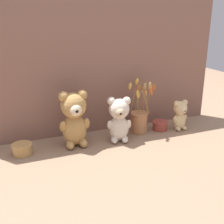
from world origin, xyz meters
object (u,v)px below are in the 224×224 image
at_px(decorative_tin_tall, 22,149).
at_px(teddy_bear_medium, 119,119).
at_px(decorative_tin_short, 160,125).
at_px(flower_vase, 140,118).
at_px(teddy_bear_large, 74,118).
at_px(teddy_bear_small, 180,114).

bearing_deg(decorative_tin_tall, teddy_bear_medium, -3.05).
height_order(decorative_tin_tall, decorative_tin_short, decorative_tin_tall).
bearing_deg(flower_vase, decorative_tin_tall, -176.81).
bearing_deg(decorative_tin_tall, flower_vase, 3.19).
bearing_deg(decorative_tin_short, flower_vase, 175.32).
distance_m(teddy_bear_large, teddy_bear_medium, 0.24).
distance_m(teddy_bear_medium, teddy_bear_small, 0.41).
relative_size(teddy_bear_small, flower_vase, 0.58).
relative_size(decorative_tin_tall, decorative_tin_short, 1.10).
height_order(teddy_bear_medium, flower_vase, flower_vase).
height_order(teddy_bear_large, decorative_tin_short, teddy_bear_large).
xyz_separation_m(teddy_bear_small, flower_vase, (-0.25, 0.05, -0.00)).
bearing_deg(decorative_tin_tall, teddy_bear_large, 1.25).
bearing_deg(decorative_tin_short, decorative_tin_tall, -178.12).
height_order(teddy_bear_large, decorative_tin_tall, teddy_bear_large).
height_order(teddy_bear_large, flower_vase, flower_vase).
xyz_separation_m(flower_vase, decorative_tin_tall, (-0.67, -0.04, -0.06)).
bearing_deg(decorative_tin_tall, decorative_tin_short, 1.88).
bearing_deg(teddy_bear_small, teddy_bear_medium, -177.59).
xyz_separation_m(teddy_bear_large, teddy_bear_small, (0.65, -0.02, -0.06)).
bearing_deg(teddy_bear_medium, teddy_bear_large, 172.11).
height_order(teddy_bear_small, decorative_tin_tall, teddy_bear_small).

